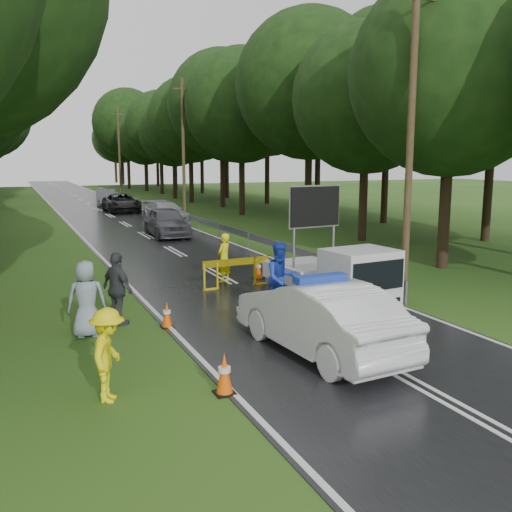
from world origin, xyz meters
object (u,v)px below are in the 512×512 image
barrier (236,266)px  queue_car_first (167,222)px  officer (224,258)px  queue_car_third (122,203)px  queue_car_second (165,212)px  civilian (281,278)px  queue_car_fourth (106,198)px  work_truck (336,277)px  police_sedan (320,318)px

barrier → queue_car_first: size_ratio=0.50×
officer → queue_car_first: size_ratio=0.36×
queue_car_third → queue_car_second: bearing=-81.5°
civilian → queue_car_second: (2.76, 23.18, -0.29)m
queue_car_second → queue_car_fourth: bearing=89.8°
work_truck → queue_car_second: work_truck is taller
work_truck → queue_car_fourth: size_ratio=0.97×
queue_car_first → queue_car_fourth: (0.12, 21.47, -0.04)m
barrier → officer: 1.01m
queue_car_second → police_sedan: bearing=-103.2°
work_truck → officer: (-1.64, 4.70, -0.08)m
officer → queue_car_third: officer is taller
officer → queue_car_second: officer is taller
queue_car_second → queue_car_third: size_ratio=0.92×
queue_car_second → queue_car_fourth: size_ratio=1.06×
work_truck → barrier: bearing=107.3°
queue_car_first → officer: bearing=-93.9°
officer → queue_car_first: bearing=-131.9°
officer → queue_car_second: 18.89m
police_sedan → queue_car_first: bearing=-100.1°
queue_car_second → queue_car_fourth: (-1.48, 15.01, 0.05)m
police_sedan → officer: (0.63, 7.75, 0.04)m
civilian → queue_car_fourth: 38.21m
police_sedan → queue_car_first: police_sedan is taller
barrier → queue_car_fourth: bearing=85.1°
queue_car_third → queue_car_fourth: queue_car_fourth is taller
barrier → queue_car_third: bearing=84.1°
police_sedan → queue_car_third: bearing=-98.4°
barrier → civilian: bearing=-93.8°
queue_car_second → barrier: bearing=-103.7°
civilian → police_sedan: bearing=-101.0°
police_sedan → queue_car_first: size_ratio=1.06×
police_sedan → queue_car_second: 26.65m
police_sedan → queue_car_first: 20.05m
queue_car_first → queue_car_third: (0.38, 15.47, -0.07)m
queue_car_second → queue_car_third: queue_car_third is taller
queue_car_second → queue_car_first: bearing=-109.7°
police_sedan → officer: 7.78m
work_truck → barrier: (-1.57, 3.70, -0.19)m
queue_car_second → queue_car_fourth: 15.08m
queue_car_fourth → police_sedan: bearing=-86.1°
officer → civilian: 4.50m
civilian → queue_car_second: 23.35m
police_sedan → queue_car_first: (1.80, 19.97, -0.00)m
barrier → officer: officer is taller
civilian → queue_car_first: (1.16, 16.72, -0.20)m
civilian → queue_car_third: bearing=87.4°
civilian → queue_car_second: size_ratio=0.41×
officer → queue_car_second: bearing=-134.9°
police_sedan → work_truck: (2.27, 3.05, 0.12)m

